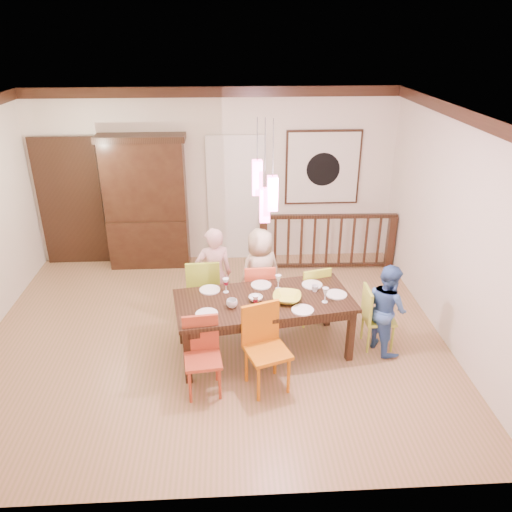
{
  "coord_description": "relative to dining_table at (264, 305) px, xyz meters",
  "views": [
    {
      "loc": [
        0.23,
        -5.59,
        3.78
      ],
      "look_at": [
        0.55,
        0.04,
        1.15
      ],
      "focal_mm": 35.0,
      "sensor_mm": 36.0,
      "label": 1
    }
  ],
  "objects": [
    {
      "name": "floor",
      "position": [
        -0.62,
        0.36,
        -0.67
      ],
      "size": [
        6.0,
        6.0,
        0.0
      ],
      "primitive_type": "plane",
      "color": "olive",
      "rests_on": "ground"
    },
    {
      "name": "ceiling",
      "position": [
        -0.62,
        0.36,
        2.23
      ],
      "size": [
        6.0,
        6.0,
        0.0
      ],
      "primitive_type": "plane",
      "rotation": [
        3.14,
        0.0,
        0.0
      ],
      "color": "white",
      "rests_on": "wall_back"
    },
    {
      "name": "wall_back",
      "position": [
        -0.62,
        2.86,
        0.78
      ],
      "size": [
        6.0,
        0.0,
        6.0
      ],
      "primitive_type": "plane",
      "rotation": [
        1.57,
        0.0,
        0.0
      ],
      "color": "beige",
      "rests_on": "floor"
    },
    {
      "name": "wall_right",
      "position": [
        2.38,
        0.36,
        0.78
      ],
      "size": [
        0.0,
        5.0,
        5.0
      ],
      "primitive_type": "plane",
      "rotation": [
        1.57,
        0.0,
        -1.57
      ],
      "color": "beige",
      "rests_on": "floor"
    },
    {
      "name": "crown_molding",
      "position": [
        -0.62,
        0.36,
        2.15
      ],
      "size": [
        6.0,
        5.0,
        0.16
      ],
      "primitive_type": null,
      "color": "black",
      "rests_on": "wall_back"
    },
    {
      "name": "panel_door",
      "position": [
        -3.02,
        2.81,
        0.38
      ],
      "size": [
        1.04,
        0.07,
        2.24
      ],
      "primitive_type": "cube",
      "color": "black",
      "rests_on": "wall_back"
    },
    {
      "name": "white_doorway",
      "position": [
        -0.27,
        2.82,
        0.38
      ],
      "size": [
        0.97,
        0.05,
        2.22
      ],
      "primitive_type": "cube",
      "color": "silver",
      "rests_on": "wall_back"
    },
    {
      "name": "painting",
      "position": [
        1.18,
        2.82,
        0.93
      ],
      "size": [
        1.25,
        0.06,
        1.25
      ],
      "color": "black",
      "rests_on": "wall_back"
    },
    {
      "name": "pendant_cluster",
      "position": [
        0.0,
        -0.0,
        1.44
      ],
      "size": [
        0.27,
        0.21,
        1.14
      ],
      "color": "#F34895",
      "rests_on": "ceiling"
    },
    {
      "name": "dining_table",
      "position": [
        0.0,
        0.0,
        0.0
      ],
      "size": [
        2.26,
        1.29,
        0.75
      ],
      "rotation": [
        0.0,
        0.0,
        0.16
      ],
      "color": "black",
      "rests_on": "floor"
    },
    {
      "name": "chair_far_left",
      "position": [
        -0.77,
        0.77,
        -0.11
      ],
      "size": [
        0.46,
        0.46,
        0.98
      ],
      "rotation": [
        0.0,
        0.0,
        3.19
      ],
      "color": "#A4C12E",
      "rests_on": "floor"
    },
    {
      "name": "chair_far_mid",
      "position": [
        -0.02,
        0.73,
        -0.15
      ],
      "size": [
        0.42,
        0.42,
        0.9
      ],
      "rotation": [
        0.0,
        0.0,
        3.17
      ],
      "color": "#D24D2C",
      "rests_on": "floor"
    },
    {
      "name": "chair_far_right",
      "position": [
        0.69,
        0.69,
        -0.17
      ],
      "size": [
        0.48,
        0.48,
        0.86
      ],
      "rotation": [
        0.0,
        0.0,
        3.4
      ],
      "color": "#C1D132",
      "rests_on": "floor"
    },
    {
      "name": "chair_near_left",
      "position": [
        -0.72,
        -0.73,
        -0.16
      ],
      "size": [
        0.44,
        0.44,
        0.88
      ],
      "rotation": [
        0.0,
        0.0,
        0.12
      ],
      "color": "#A63A20",
      "rests_on": "floor"
    },
    {
      "name": "chair_near_mid",
      "position": [
        -0.01,
        -0.7,
        -0.1
      ],
      "size": [
        0.57,
        0.57,
        0.99
      ],
      "rotation": [
        0.0,
        0.0,
        0.33
      ],
      "color": "#C6650B",
      "rests_on": "floor"
    },
    {
      "name": "chair_end_right",
      "position": [
        1.46,
        0.03,
        -0.19
      ],
      "size": [
        0.38,
        0.38,
        0.83
      ],
      "rotation": [
        0.0,
        0.0,
        1.57
      ],
      "color": "#B6C83D",
      "rests_on": "floor"
    },
    {
      "name": "china_hutch",
      "position": [
        -1.75,
        2.65,
        0.44
      ],
      "size": [
        1.4,
        0.46,
        2.21
      ],
      "color": "black",
      "rests_on": "floor"
    },
    {
      "name": "balustrade",
      "position": [
        1.22,
        2.31,
        -0.17
      ],
      "size": [
        2.26,
        0.14,
        0.96
      ],
      "rotation": [
        0.0,
        0.0,
        -0.03
      ],
      "color": "black",
      "rests_on": "floor"
    },
    {
      "name": "person_far_left",
      "position": [
        -0.62,
        0.8,
        0.02
      ],
      "size": [
        0.55,
        0.42,
        1.37
      ],
      "primitive_type": "imported",
      "rotation": [
        0.0,
        0.0,
        3.34
      ],
      "color": "#FFC2C6",
      "rests_on": "floor"
    },
    {
      "name": "person_far_mid",
      "position": [
        0.01,
        0.9,
        -0.02
      ],
      "size": [
        0.75,
        0.64,
        1.29
      ],
      "primitive_type": "imported",
      "rotation": [
        0.0,
        0.0,
        3.59
      ],
      "color": "beige",
      "rests_on": "floor"
    },
    {
      "name": "person_end_right",
      "position": [
        1.52,
        -0.02,
        -0.08
      ],
      "size": [
        0.6,
        0.68,
        1.17
      ],
      "primitive_type": "imported",
      "rotation": [
        0.0,
        0.0,
        1.9
      ],
      "color": "#3E65AE",
      "rests_on": "floor"
    },
    {
      "name": "serving_bowl",
      "position": [
        0.27,
        -0.05,
        0.12
      ],
      "size": [
        0.4,
        0.4,
        0.08
      ],
      "primitive_type": "imported",
      "rotation": [
        0.0,
        0.0,
        -0.21
      ],
      "color": "yellow",
      "rests_on": "dining_table"
    },
    {
      "name": "small_bowl",
      "position": [
        -0.1,
        -0.02,
        0.11
      ],
      "size": [
        0.22,
        0.22,
        0.05
      ],
      "primitive_type": "imported",
      "rotation": [
        0.0,
        0.0,
        0.33
      ],
      "color": "white",
      "rests_on": "dining_table"
    },
    {
      "name": "cup_left",
      "position": [
        -0.39,
        -0.17,
        0.13
      ],
      "size": [
        0.16,
        0.16,
        0.1
      ],
      "primitive_type": "imported",
      "rotation": [
        0.0,
        0.0,
        0.27
      ],
      "color": "silver",
      "rests_on": "dining_table"
    },
    {
      "name": "cup_right",
      "position": [
        0.65,
        0.16,
        0.12
      ],
      "size": [
        0.11,
        0.11,
        0.08
      ],
      "primitive_type": "imported",
      "rotation": [
        0.0,
        0.0,
        -0.22
      ],
      "color": "silver",
      "rests_on": "dining_table"
    },
    {
      "name": "plate_far_left",
      "position": [
        -0.66,
        0.26,
        0.09
      ],
      "size": [
        0.26,
        0.26,
        0.01
      ],
      "primitive_type": "cylinder",
      "color": "white",
      "rests_on": "dining_table"
    },
    {
      "name": "plate_far_mid",
      "position": [
        -0.01,
        0.35,
        0.09
      ],
      "size": [
        0.26,
        0.26,
        0.01
      ],
      "primitive_type": "cylinder",
      "color": "white",
      "rests_on": "dining_table"
    },
    {
      "name": "plate_far_right",
      "position": [
        0.64,
        0.32,
        0.09
      ],
      "size": [
        0.26,
        0.26,
        0.01
      ],
      "primitive_type": "cylinder",
      "color": "white",
      "rests_on": "dining_table"
    },
    {
      "name": "plate_near_left",
      "position": [
        -0.68,
        -0.31,
        0.09
      ],
      "size": [
        0.26,
        0.26,
        0.01
      ],
      "primitive_type": "cylinder",
      "color": "white",
      "rests_on": "dining_table"
    },
    {
      "name": "plate_near_mid",
      "position": [
        0.43,
        -0.29,
        0.09
      ],
      "size": [
        0.26,
        0.26,
        0.01
      ],
      "primitive_type": "cylinder",
      "color": "white",
      "rests_on": "dining_table"
    },
    {
      "name": "plate_end_right",
      "position": [
        0.9,
        0.05,
        0.09
      ],
      "size": [
        0.26,
        0.26,
        0.01
      ],
      "primitive_type": "cylinder",
      "color": "white",
      "rests_on": "dining_table"
    },
    {
      "name": "wine_glass_a",
      "position": [
        -0.46,
        0.2,
        0.18
      ],
      "size": [
        0.08,
        0.08,
        0.19
      ],
      "primitive_type": null,
      "color": "#590C19",
      "rests_on": "dining_table"
    },
    {
      "name": "wine_glass_b",
      "position": [
        0.2,
        0.25,
        0.18
      ],
      "size": [
        0.08,
        0.08,
        0.19
      ],
      "primitive_type": null,
      "color": "silver",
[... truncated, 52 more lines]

